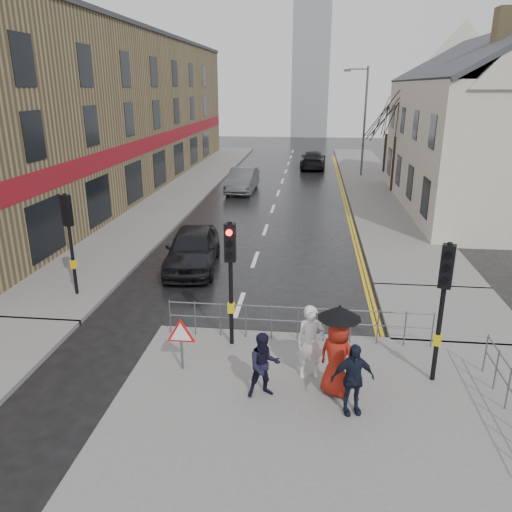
% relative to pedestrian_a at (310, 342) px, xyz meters
% --- Properties ---
extents(ground, '(120.00, 120.00, 0.00)m').
position_rel_pedestrian_a_xyz_m(ground, '(-2.30, 1.18, -1.04)').
color(ground, black).
rests_on(ground, ground).
extents(near_pavement, '(10.00, 9.00, 0.14)m').
position_rel_pedestrian_a_xyz_m(near_pavement, '(0.70, -2.32, -0.97)').
color(near_pavement, '#605E5B').
rests_on(near_pavement, ground).
extents(left_pavement, '(4.00, 44.00, 0.14)m').
position_rel_pedestrian_a_xyz_m(left_pavement, '(-8.80, 24.18, -0.97)').
color(left_pavement, '#605E5B').
rests_on(left_pavement, ground).
extents(right_pavement, '(4.00, 40.00, 0.14)m').
position_rel_pedestrian_a_xyz_m(right_pavement, '(4.20, 26.18, -0.97)').
color(right_pavement, '#605E5B').
rests_on(right_pavement, ground).
extents(pavement_bridge_right, '(4.00, 4.20, 0.14)m').
position_rel_pedestrian_a_xyz_m(pavement_bridge_right, '(4.20, 4.18, -0.97)').
color(pavement_bridge_right, '#605E5B').
rests_on(pavement_bridge_right, ground).
extents(building_left_terrace, '(8.00, 42.00, 10.00)m').
position_rel_pedestrian_a_xyz_m(building_left_terrace, '(-14.30, 23.18, 3.96)').
color(building_left_terrace, olive).
rests_on(building_left_terrace, ground).
extents(building_right_cream, '(9.00, 16.40, 10.10)m').
position_rel_pedestrian_a_xyz_m(building_right_cream, '(9.70, 19.18, 3.74)').
color(building_right_cream, beige).
rests_on(building_right_cream, ground).
extents(church_tower, '(5.00, 5.00, 18.00)m').
position_rel_pedestrian_a_xyz_m(church_tower, '(-0.80, 63.18, 7.96)').
color(church_tower, gray).
rests_on(church_tower, ground).
extents(traffic_signal_near_left, '(0.28, 0.27, 3.40)m').
position_rel_pedestrian_a_xyz_m(traffic_signal_near_left, '(-2.10, 1.37, 1.42)').
color(traffic_signal_near_left, black).
rests_on(traffic_signal_near_left, near_pavement).
extents(traffic_signal_near_right, '(0.34, 0.33, 3.40)m').
position_rel_pedestrian_a_xyz_m(traffic_signal_near_right, '(2.90, 0.17, 1.42)').
color(traffic_signal_near_right, black).
rests_on(traffic_signal_near_right, near_pavement).
extents(traffic_signal_far_left, '(0.34, 0.33, 3.40)m').
position_rel_pedestrian_a_xyz_m(traffic_signal_far_left, '(-7.80, 4.18, 1.42)').
color(traffic_signal_far_left, black).
rests_on(traffic_signal_far_left, left_pavement).
extents(guard_railing_front, '(7.14, 0.04, 1.00)m').
position_rel_pedestrian_a_xyz_m(guard_railing_front, '(-0.35, 1.78, -0.18)').
color(guard_railing_front, '#595B5E').
rests_on(guard_railing_front, near_pavement).
extents(warning_sign, '(0.80, 0.07, 1.35)m').
position_rel_pedestrian_a_xyz_m(warning_sign, '(-3.10, -0.03, -0.00)').
color(warning_sign, '#595B5E').
rests_on(warning_sign, near_pavement).
extents(street_lamp, '(1.83, 0.25, 8.00)m').
position_rel_pedestrian_a_xyz_m(street_lamp, '(3.52, 29.18, 3.66)').
color(street_lamp, '#595B5E').
rests_on(street_lamp, right_pavement).
extents(tree_near, '(2.40, 2.40, 6.58)m').
position_rel_pedestrian_a_xyz_m(tree_near, '(5.20, 23.18, 4.10)').
color(tree_near, '#33241C').
rests_on(tree_near, right_pavement).
extents(tree_far, '(2.40, 2.40, 5.64)m').
position_rel_pedestrian_a_xyz_m(tree_far, '(5.70, 31.18, 3.38)').
color(tree_far, '#33241C').
rests_on(tree_far, right_pavement).
extents(pedestrian_a, '(0.73, 0.55, 1.80)m').
position_rel_pedestrian_a_xyz_m(pedestrian_a, '(0.00, 0.00, 0.00)').
color(pedestrian_a, silver).
rests_on(pedestrian_a, near_pavement).
extents(pedestrian_b, '(0.89, 0.78, 1.52)m').
position_rel_pedestrian_a_xyz_m(pedestrian_b, '(-1.00, -0.90, -0.14)').
color(pedestrian_b, black).
rests_on(pedestrian_b, near_pavement).
extents(pedestrian_with_umbrella, '(1.05, 0.96, 2.14)m').
position_rel_pedestrian_a_xyz_m(pedestrian_with_umbrella, '(0.59, -0.63, 0.24)').
color(pedestrian_with_umbrella, maroon).
rests_on(pedestrian_with_umbrella, near_pavement).
extents(pedestrian_d, '(1.01, 0.62, 1.61)m').
position_rel_pedestrian_a_xyz_m(pedestrian_d, '(0.89, -1.30, -0.10)').
color(pedestrian_d, black).
rests_on(pedestrian_d, near_pavement).
extents(car_parked, '(2.32, 4.81, 1.58)m').
position_rel_pedestrian_a_xyz_m(car_parked, '(-4.59, 7.44, -0.25)').
color(car_parked, black).
rests_on(car_parked, ground).
extents(car_mid, '(1.83, 4.78, 1.55)m').
position_rel_pedestrian_a_xyz_m(car_mid, '(-4.73, 22.39, -0.26)').
color(car_mid, '#424547').
rests_on(car_mid, ground).
extents(car_far, '(2.25, 5.17, 1.48)m').
position_rel_pedestrian_a_xyz_m(car_far, '(-0.06, 33.02, -0.30)').
color(car_far, black).
rests_on(car_far, ground).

